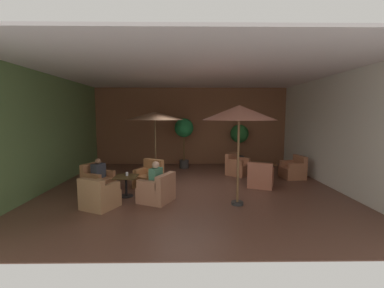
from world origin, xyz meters
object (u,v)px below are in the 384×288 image
armchair_front_left_north (99,196)px  armchair_front_left_east (157,191)px  armchair_front_right_east (261,178)px  cafe_table_front_left (126,182)px  armchair_front_right_north (237,167)px  patio_umbrella_tall_red (155,116)px  patron_blue_shirt (98,170)px  armchair_front_right_south (293,170)px  potted_tree_mid_left (184,131)px  cafe_table_front_right (265,166)px  potted_tree_left_corner (239,137)px  armchair_front_left_west (98,182)px  patron_by_window (156,175)px  patio_umbrella_center_beige (239,113)px  armchair_front_left_south (149,178)px  iced_drink_cup (127,174)px

armchair_front_left_north → armchair_front_left_east: armchair_front_left_north is taller
armchair_front_right_east → cafe_table_front_left: bearing=-167.7°
armchair_front_right_north → patio_umbrella_tall_red: patio_umbrella_tall_red is taller
patron_blue_shirt → armchair_front_right_south: bearing=14.1°
patio_umbrella_tall_red → potted_tree_mid_left: size_ratio=1.12×
cafe_table_front_right → patio_umbrella_tall_red: patio_umbrella_tall_red is taller
armchair_front_right_east → potted_tree_left_corner: potted_tree_left_corner is taller
armchair_front_left_north → patron_blue_shirt: (-0.49, 1.39, 0.40)m
armchair_front_left_north → potted_tree_left_corner: bearing=50.3°
armchair_front_left_west → armchair_front_left_east: bearing=-24.9°
armchair_front_right_north → potted_tree_mid_left: 2.87m
patio_umbrella_tall_red → patron_by_window: patio_umbrella_tall_red is taller
patio_umbrella_center_beige → potted_tree_left_corner: patio_umbrella_center_beige is taller
armchair_front_left_west → patron_by_window: size_ratio=1.45×
armchair_front_left_south → patio_umbrella_center_beige: 3.73m
patron_by_window → patio_umbrella_center_beige: bearing=-7.6°
armchair_front_right_north → patron_by_window: 4.26m
armchair_front_left_north → potted_tree_left_corner: potted_tree_left_corner is taller
potted_tree_mid_left → patron_by_window: 4.65m
armchair_front_left_east → patron_by_window: 0.43m
armchair_front_left_west → armchair_front_right_north: bearing=25.3°
armchair_front_left_north → cafe_table_front_right: (5.11, 2.94, 0.17)m
armchair_front_right_south → potted_tree_left_corner: size_ratio=0.44×
cafe_table_front_right → potted_tree_left_corner: potted_tree_left_corner is taller
cafe_table_front_left → potted_tree_mid_left: potted_tree_mid_left is taller
potted_tree_mid_left → patio_umbrella_center_beige: bearing=-72.6°
cafe_table_front_right → armchair_front_right_east: 1.15m
armchair_front_right_south → patio_umbrella_tall_red: patio_umbrella_tall_red is taller
armchair_front_left_north → armchair_front_left_south: armchair_front_left_south is taller
armchair_front_left_south → armchair_front_right_south: bearing=12.6°
armchair_front_left_west → patio_umbrella_center_beige: 4.76m
cafe_table_front_right → potted_tree_left_corner: size_ratio=0.37×
armchair_front_left_east → patio_umbrella_center_beige: bearing=-7.3°
armchair_front_right_south → potted_tree_mid_left: bearing=154.9°
armchair_front_left_west → patio_umbrella_center_beige: (4.11, -1.18, 2.09)m
cafe_table_front_left → armchair_front_left_west: 1.08m
patio_umbrella_tall_red → iced_drink_cup: patio_umbrella_tall_red is taller
armchair_front_left_south → patron_blue_shirt: size_ratio=1.68×
armchair_front_left_north → armchair_front_right_south: armchair_front_right_south is taller
armchair_front_left_west → potted_tree_mid_left: potted_tree_mid_left is taller
armchair_front_right_east → iced_drink_cup: size_ratio=9.11×
potted_tree_left_corner → iced_drink_cup: (-4.20, -4.60, -0.67)m
armchair_front_left_north → patio_umbrella_center_beige: (3.58, 0.23, 2.11)m
armchair_front_left_north → armchair_front_left_west: size_ratio=1.00×
patron_by_window → armchair_front_right_south: bearing=27.8°
armchair_front_left_south → patron_blue_shirt: 1.61m
patio_umbrella_tall_red → potted_tree_mid_left: (1.10, 1.36, -0.68)m
armchair_front_left_west → potted_tree_left_corner: bearing=39.0°
armchair_front_right_east → patron_blue_shirt: (-5.15, -0.50, 0.39)m
patio_umbrella_center_beige → iced_drink_cup: patio_umbrella_center_beige is taller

